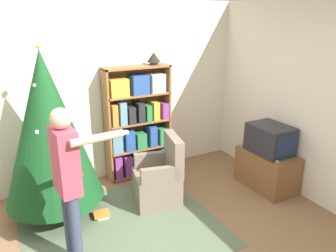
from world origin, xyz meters
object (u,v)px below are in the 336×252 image
Objects in this scene: bookshelf at (138,125)px; christmas_tree at (48,129)px; table_lamp at (154,58)px; armchair at (160,180)px; standing_person at (68,178)px; television at (270,139)px.

christmas_tree is (-1.33, -0.49, 0.31)m from bookshelf.
table_lamp reaches higher than bookshelf.
table_lamp is at bearing 17.14° from christmas_tree.
standing_person is (-1.27, -0.65, 0.64)m from armchair.
bookshelf is 1.03m from table_lamp.
standing_person is at bearing -174.28° from television.
christmas_tree is 1.54m from armchair.
bookshelf is 2.05m from standing_person.
bookshelf is 1.84× the size of armchair.
armchair is at bearing -95.12° from bookshelf.
table_lamp is (0.37, 0.89, 1.47)m from armchair.
christmas_tree is at bearing -93.98° from armchair.
television reaches higher than armchair.
bookshelf is 2.87× the size of television.
television is 2.83m from standing_person.
standing_person is (-2.81, -0.28, 0.22)m from television.
table_lamp is (1.62, 0.50, 0.67)m from christmas_tree.
bookshelf is 1.04× the size of standing_person.
table_lamp reaches higher than standing_person.
bookshelf is 0.81× the size of christmas_tree.
television is 2.02m from table_lamp.
armchair is at bearing -17.29° from christmas_tree.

